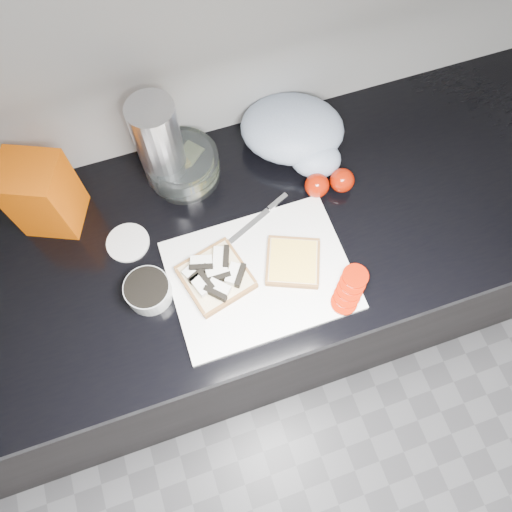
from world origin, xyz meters
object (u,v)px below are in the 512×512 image
at_px(cutting_board, 260,275).
at_px(glass_bowl, 183,166).
at_px(steel_canister, 160,145).
at_px(bread_bag, 43,195).

relative_size(cutting_board, glass_bowl, 2.27).
xyz_separation_m(glass_bowl, steel_canister, (-0.04, 0.01, 0.09)).
bearing_deg(glass_bowl, bread_bag, -177.02).
distance_m(cutting_board, bread_bag, 0.51).
bearing_deg(bread_bag, glass_bowl, 26.93).
bearing_deg(bread_bag, cutting_board, -12.65).
bearing_deg(cutting_board, steel_canister, 111.40).
relative_size(cutting_board, bread_bag, 2.02).
relative_size(glass_bowl, steel_canister, 0.70).
height_order(glass_bowl, steel_canister, steel_canister).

